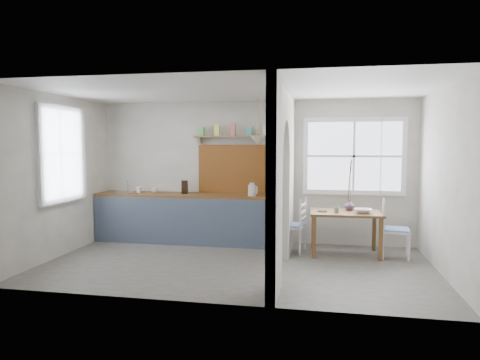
% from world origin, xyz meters
% --- Properties ---
extents(floor, '(5.80, 3.20, 0.01)m').
position_xyz_m(floor, '(0.00, 0.00, 0.00)').
color(floor, slate).
rests_on(floor, ground).
extents(ceiling, '(5.80, 3.20, 0.01)m').
position_xyz_m(ceiling, '(0.00, 0.00, 2.60)').
color(ceiling, silver).
rests_on(ceiling, walls).
extents(walls, '(5.81, 3.21, 2.60)m').
position_xyz_m(walls, '(0.00, 0.00, 1.30)').
color(walls, silver).
rests_on(walls, floor).
extents(partition, '(0.12, 3.20, 2.60)m').
position_xyz_m(partition, '(0.70, 0.06, 1.45)').
color(partition, silver).
rests_on(partition, floor).
extents(kitchen_window, '(0.10, 1.16, 1.50)m').
position_xyz_m(kitchen_window, '(-2.87, 0.00, 1.65)').
color(kitchen_window, white).
rests_on(kitchen_window, walls).
extents(nook_window, '(1.76, 0.10, 1.30)m').
position_xyz_m(nook_window, '(1.80, 1.56, 1.60)').
color(nook_window, white).
rests_on(nook_window, walls).
extents(counter, '(3.50, 0.60, 0.90)m').
position_xyz_m(counter, '(-1.13, 1.33, 0.46)').
color(counter, brown).
rests_on(counter, floor).
extents(sink, '(0.40, 0.40, 0.02)m').
position_xyz_m(sink, '(-2.43, 1.30, 0.89)').
color(sink, '#ABAFB7').
rests_on(sink, counter).
extents(backsplash, '(1.65, 0.03, 0.90)m').
position_xyz_m(backsplash, '(-0.20, 1.58, 1.35)').
color(backsplash, brown).
rests_on(backsplash, walls).
extents(shelf, '(1.75, 0.20, 0.21)m').
position_xyz_m(shelf, '(-0.20, 1.49, 2.00)').
color(shelf, olive).
rests_on(shelf, walls).
extents(pendant_lamp, '(0.26, 0.26, 0.16)m').
position_xyz_m(pendant_lamp, '(0.15, 1.15, 1.88)').
color(pendant_lamp, silver).
rests_on(pendant_lamp, ceiling).
extents(utensil_rail, '(0.02, 0.50, 0.02)m').
position_xyz_m(utensil_rail, '(0.61, 0.90, 1.45)').
color(utensil_rail, '#ABAFB7').
rests_on(utensil_rail, partition).
extents(dining_table, '(1.17, 0.80, 0.71)m').
position_xyz_m(dining_table, '(1.64, 0.92, 0.36)').
color(dining_table, brown).
rests_on(dining_table, floor).
extents(chair_left, '(0.49, 0.49, 0.91)m').
position_xyz_m(chair_left, '(0.77, 0.97, 0.46)').
color(chair_left, silver).
rests_on(chair_left, floor).
extents(chair_right, '(0.47, 0.47, 0.92)m').
position_xyz_m(chair_right, '(2.42, 0.86, 0.46)').
color(chair_right, silver).
rests_on(chair_right, floor).
extents(kettle, '(0.22, 0.19, 0.23)m').
position_xyz_m(kettle, '(0.04, 1.23, 1.01)').
color(kettle, silver).
rests_on(kettle, counter).
extents(mug_a, '(0.15, 0.15, 0.11)m').
position_xyz_m(mug_a, '(-2.12, 1.28, 0.95)').
color(mug_a, white).
rests_on(mug_a, counter).
extents(mug_b, '(0.15, 0.15, 0.09)m').
position_xyz_m(mug_b, '(-1.84, 1.36, 0.95)').
color(mug_b, white).
rests_on(mug_b, counter).
extents(knife_block, '(0.16, 0.18, 0.24)m').
position_xyz_m(knife_block, '(-1.24, 1.35, 1.02)').
color(knife_block, '#392213').
rests_on(knife_block, counter).
extents(jar, '(0.11, 0.11, 0.16)m').
position_xyz_m(jar, '(-1.25, 1.45, 0.98)').
color(jar, tan).
rests_on(jar, counter).
extents(towel_magenta, '(0.02, 0.03, 0.59)m').
position_xyz_m(towel_magenta, '(0.58, 0.98, 0.28)').
color(towel_magenta, '#B13172').
rests_on(towel_magenta, counter).
extents(towel_orange, '(0.02, 0.03, 0.53)m').
position_xyz_m(towel_orange, '(0.58, 0.93, 0.25)').
color(towel_orange, '#C96D2B').
rests_on(towel_orange, counter).
extents(bowl, '(0.28, 0.28, 0.07)m').
position_xyz_m(bowl, '(1.91, 0.83, 0.75)').
color(bowl, white).
rests_on(bowl, dining_table).
extents(table_cup, '(0.13, 0.13, 0.09)m').
position_xyz_m(table_cup, '(1.49, 0.82, 0.76)').
color(table_cup, gray).
rests_on(table_cup, dining_table).
extents(plate, '(0.19, 0.19, 0.01)m').
position_xyz_m(plate, '(1.27, 0.85, 0.72)').
color(plate, black).
rests_on(plate, dining_table).
extents(vase, '(0.21, 0.21, 0.17)m').
position_xyz_m(vase, '(1.71, 1.07, 0.80)').
color(vase, '#563A61').
rests_on(vase, dining_table).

